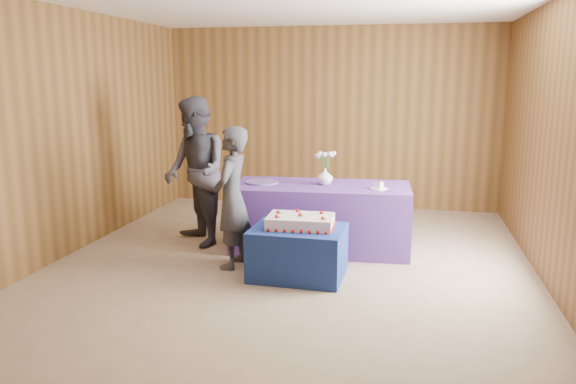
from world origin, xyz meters
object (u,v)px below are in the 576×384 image
(guest_left, at_px, (232,198))
(guest_right, at_px, (196,172))
(cake_table, at_px, (298,252))
(serving_table, at_px, (321,217))
(sheet_cake, at_px, (300,221))
(vase, at_px, (325,176))

(guest_left, bearing_deg, guest_right, -133.74)
(cake_table, distance_m, guest_left, 0.89)
(guest_left, bearing_deg, serving_table, 137.30)
(sheet_cake, xyz_separation_m, vase, (0.09, 0.98, 0.28))
(sheet_cake, bearing_deg, cake_table, -131.52)
(cake_table, distance_m, vase, 1.17)
(serving_table, bearing_deg, sheet_cake, -96.90)
(cake_table, bearing_deg, guest_left, 169.40)
(sheet_cake, xyz_separation_m, guest_right, (-1.40, 0.81, 0.31))
(cake_table, distance_m, guest_right, 1.73)
(sheet_cake, height_order, vase, vase)
(serving_table, relative_size, sheet_cake, 2.91)
(serving_table, distance_m, sheet_cake, 0.97)
(cake_table, bearing_deg, serving_table, 87.55)
(vase, distance_m, guest_left, 1.20)
(cake_table, distance_m, sheet_cake, 0.31)
(sheet_cake, bearing_deg, vase, 82.44)
(cake_table, xyz_separation_m, sheet_cake, (0.02, 0.02, 0.31))
(serving_table, height_order, sheet_cake, serving_table)
(serving_table, xyz_separation_m, guest_left, (-0.80, -0.81, 0.36))
(cake_table, distance_m, serving_table, 0.98)
(vase, bearing_deg, serving_table, -137.42)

